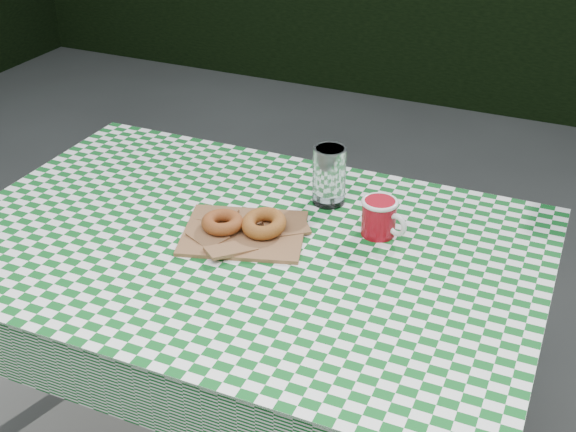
% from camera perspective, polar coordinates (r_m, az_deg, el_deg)
% --- Properties ---
extents(table, '(1.30, 0.88, 0.75)m').
position_cam_1_polar(table, '(1.88, -3.17, -11.76)').
color(table, brown).
rests_on(table, ground).
extents(tablecloth, '(1.32, 0.90, 0.01)m').
position_cam_1_polar(tablecloth, '(1.66, -3.54, -1.99)').
color(tablecloth, '#0D551C').
rests_on(tablecloth, table).
extents(paper_bag, '(0.32, 0.29, 0.01)m').
position_cam_1_polar(paper_bag, '(1.67, -3.40, -1.22)').
color(paper_bag, '#976642').
rests_on(paper_bag, tablecloth).
extents(bagel_front, '(0.11, 0.11, 0.03)m').
position_cam_1_polar(bagel_front, '(1.67, -5.07, -0.48)').
color(bagel_front, brown).
rests_on(bagel_front, paper_bag).
extents(bagel_back, '(0.12, 0.12, 0.03)m').
position_cam_1_polar(bagel_back, '(1.66, -1.88, -0.57)').
color(bagel_back, '#9D6020').
rests_on(bagel_back, paper_bag).
extents(coffee_mug, '(0.19, 0.19, 0.09)m').
position_cam_1_polar(coffee_mug, '(1.67, 6.99, -0.11)').
color(coffee_mug, maroon).
rests_on(coffee_mug, tablecloth).
extents(drinking_glass, '(0.10, 0.10, 0.14)m').
position_cam_1_polar(drinking_glass, '(1.77, 3.18, 3.12)').
color(drinking_glass, white).
rests_on(drinking_glass, tablecloth).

